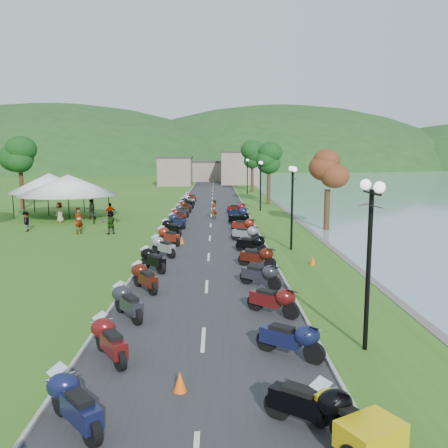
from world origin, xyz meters
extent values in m
plane|color=#427A22|center=(0.00, 0.00, 0.00)|extent=(400.00, 400.00, 0.00)
cube|color=#2E2E30|center=(0.00, 40.00, 0.01)|extent=(7.00, 120.00, 0.02)
cube|color=gray|center=(-2.00, 85.00, 2.50)|extent=(18.00, 16.00, 5.00)
imported|color=slate|center=(-9.55, 24.09, 0.00)|extent=(0.84, 0.88, 1.94)
imported|color=slate|center=(-10.73, 32.04, 0.00)|extent=(0.98, 0.74, 1.79)
imported|color=slate|center=(-13.82, 25.23, 0.00)|extent=(0.60, 1.04, 1.52)
cone|color=#F2590C|center=(-0.49, 0.72, 0.27)|extent=(0.34, 0.34, 0.54)
camera|label=1|loc=(0.39, -10.20, 5.80)|focal=38.00mm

